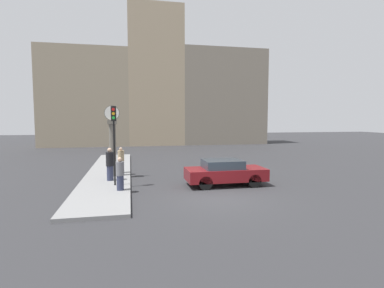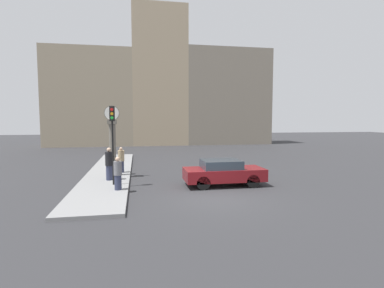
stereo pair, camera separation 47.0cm
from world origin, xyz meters
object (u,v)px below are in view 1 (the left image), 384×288
object	(u,v)px
sedan_car	(225,172)
pedestrian_black_jacket	(110,164)
pedestrian_tan_coat	(121,160)
pedestrian_grey_jacket	(120,174)
street_clock	(113,143)
traffic_light_near	(114,129)

from	to	relation	value
sedan_car	pedestrian_black_jacket	size ratio (longest dim) A/B	2.33
pedestrian_tan_coat	pedestrian_grey_jacket	xyz separation A→B (m)	(0.09, -4.79, -0.01)
pedestrian_grey_jacket	street_clock	bearing A→B (deg)	97.84
traffic_light_near	street_clock	bearing A→B (deg)	94.87
traffic_light_near	street_clock	xyz separation A→B (m)	(-0.23, 2.66, -0.92)
pedestrian_tan_coat	pedestrian_grey_jacket	bearing A→B (deg)	-88.93
pedestrian_tan_coat	pedestrian_black_jacket	distance (m)	2.39
street_clock	traffic_light_near	bearing A→B (deg)	-85.13
traffic_light_near	pedestrian_grey_jacket	world-z (taller)	traffic_light_near
pedestrian_black_jacket	sedan_car	bearing A→B (deg)	-16.77
street_clock	pedestrian_tan_coat	bearing A→B (deg)	65.21
sedan_car	street_clock	distance (m)	6.92
pedestrian_grey_jacket	pedestrian_black_jacket	world-z (taller)	pedestrian_black_jacket
traffic_light_near	pedestrian_tan_coat	distance (m)	4.18
sedan_car	pedestrian_grey_jacket	distance (m)	5.48
pedestrian_grey_jacket	pedestrian_tan_coat	bearing A→B (deg)	91.07
street_clock	sedan_car	bearing A→B (deg)	-28.25
sedan_car	street_clock	bearing A→B (deg)	151.75
sedan_car	pedestrian_black_jacket	world-z (taller)	pedestrian_black_jacket
pedestrian_grey_jacket	traffic_light_near	bearing A→B (deg)	104.37
sedan_car	pedestrian_tan_coat	bearing A→B (deg)	143.06
street_clock	pedestrian_tan_coat	size ratio (longest dim) A/B	2.60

